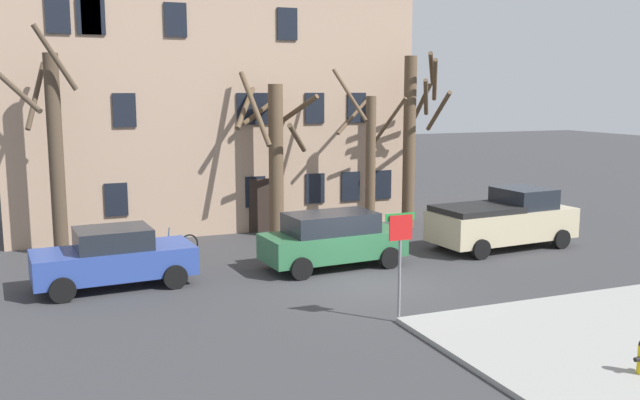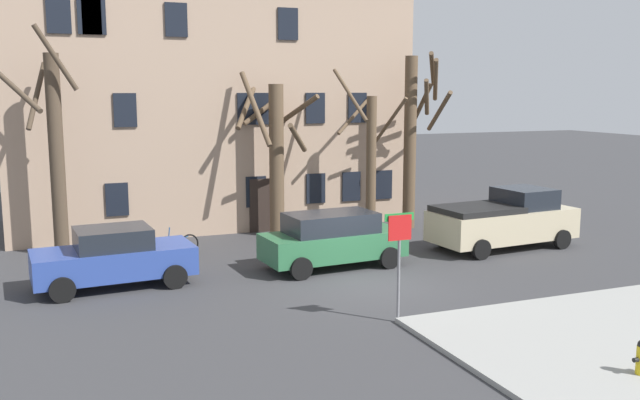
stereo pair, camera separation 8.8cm
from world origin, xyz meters
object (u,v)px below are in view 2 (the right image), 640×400
object	(u,v)px
car_blue_sedan	(114,257)
tree_bare_end	(413,135)
street_sign_pole	(399,246)
building_main	(207,83)
bicycle_leaning	(175,246)
tree_bare_near	(54,148)
pickup_truck_beige	(504,220)
car_green_wagon	(333,239)
tree_bare_mid	(275,151)
tree_bare_far	(370,158)

from	to	relation	value
car_blue_sedan	tree_bare_end	bearing A→B (deg)	20.25
car_blue_sedan	street_sign_pole	xyz separation A→B (m)	(6.00, -5.69, 1.01)
building_main	car_blue_sedan	size ratio (longest dim) A/B	3.63
bicycle_leaning	tree_bare_near	bearing A→B (deg)	156.63
pickup_truck_beige	bicycle_leaning	bearing A→B (deg)	165.35
building_main	pickup_truck_beige	bearing A→B (deg)	-47.44
car_green_wagon	pickup_truck_beige	xyz separation A→B (m)	(6.66, 0.31, 0.09)
tree_bare_near	tree_bare_mid	size ratio (longest dim) A/B	1.22
tree_bare_end	bicycle_leaning	distance (m)	10.49
pickup_truck_beige	bicycle_leaning	distance (m)	11.40
car_blue_sedan	car_green_wagon	bearing A→B (deg)	-2.59
tree_bare_mid	tree_bare_far	size ratio (longest dim) A/B	0.98
pickup_truck_beige	tree_bare_far	bearing A→B (deg)	128.92
bicycle_leaning	car_green_wagon	bearing A→B (deg)	-36.28
building_main	car_blue_sedan	xyz separation A→B (m)	(-4.81, -9.18, -4.95)
tree_bare_far	tree_bare_end	distance (m)	2.25
tree_bare_near	car_green_wagon	bearing A→B (deg)	-30.90
tree_bare_far	bicycle_leaning	distance (m)	8.24
tree_bare_near	car_blue_sedan	xyz separation A→B (m)	(1.34, -4.43, -2.79)
tree_bare_near	bicycle_leaning	size ratio (longest dim) A/B	4.46
car_blue_sedan	tree_bare_mid	bearing A→B (deg)	37.47
pickup_truck_beige	bicycle_leaning	world-z (taller)	pickup_truck_beige
tree_bare_mid	car_blue_sedan	distance (m)	8.41
tree_bare_mid	bicycle_leaning	xyz separation A→B (m)	(-4.19, -2.01, -2.88)
tree_bare_near	tree_bare_far	bearing A→B (deg)	-1.83
building_main	tree_bare_far	xyz separation A→B (m)	(5.14, -5.10, -2.85)
pickup_truck_beige	street_sign_pole	bearing A→B (deg)	-141.67
building_main	tree_bare_far	size ratio (longest dim) A/B	2.59
tree_bare_mid	tree_bare_far	xyz separation A→B (m)	(3.55, -0.83, -0.30)
building_main	tree_bare_far	distance (m)	7.78
pickup_truck_beige	street_sign_pole	world-z (taller)	street_sign_pole
pickup_truck_beige	bicycle_leaning	xyz separation A→B (m)	(-11.01, 2.88, -0.63)
tree_bare_near	car_blue_sedan	size ratio (longest dim) A/B	1.68
building_main	tree_bare_mid	world-z (taller)	building_main
tree_bare_near	bicycle_leaning	bearing A→B (deg)	-23.37
tree_bare_near	tree_bare_mid	distance (m)	7.77
tree_bare_end	car_green_wagon	size ratio (longest dim) A/B	1.52
building_main	tree_bare_end	bearing A→B (deg)	-33.31
building_main	tree_bare_end	xyz separation A→B (m)	(7.21, -4.74, -2.06)
bicycle_leaning	car_blue_sedan	bearing A→B (deg)	-127.33
car_green_wagon	tree_bare_near	bearing A→B (deg)	149.10
tree_bare_mid	street_sign_pole	size ratio (longest dim) A/B	2.33
tree_bare_near	building_main	bearing A→B (deg)	37.63
tree_bare_mid	tree_bare_far	distance (m)	3.66
street_sign_pole	tree_bare_mid	bearing A→B (deg)	87.83
car_green_wagon	building_main	bearing A→B (deg)	100.46
tree_bare_far	bicycle_leaning	world-z (taller)	tree_bare_far
pickup_truck_beige	car_blue_sedan	bearing A→B (deg)	-179.92
tree_bare_mid	car_green_wagon	xyz separation A→B (m)	(0.16, -5.20, -2.34)
tree_bare_mid	car_blue_sedan	bearing A→B (deg)	-142.53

